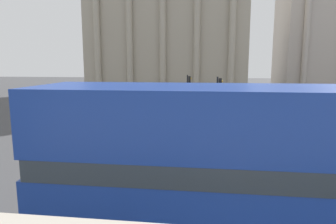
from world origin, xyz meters
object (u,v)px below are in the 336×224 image
at_px(plaza_building_left, 168,12).
at_px(pedestrian_red, 182,99).
at_px(double_decker_bus, 289,175).
at_px(pedestrian_grey, 122,135).
at_px(traffic_light_far, 188,90).
at_px(traffic_light_mid, 218,97).

distance_m(plaza_building_left, pedestrian_red, 20.94).
relative_size(double_decker_bus, pedestrian_grey, 6.11).
bearing_deg(pedestrian_grey, double_decker_bus, -86.14).
height_order(pedestrian_red, pedestrian_grey, pedestrian_red).
height_order(traffic_light_far, pedestrian_red, traffic_light_far).
relative_size(plaza_building_left, pedestrian_grey, 14.03).
bearing_deg(pedestrian_red, traffic_light_far, 119.82).
relative_size(traffic_light_far, pedestrian_grey, 2.09).
relative_size(double_decker_bus, traffic_light_mid, 2.84).
height_order(traffic_light_far, pedestrian_grey, traffic_light_far).
height_order(traffic_light_mid, pedestrian_grey, traffic_light_mid).
distance_m(double_decker_bus, pedestrian_red, 24.91).
bearing_deg(plaza_building_left, traffic_light_far, -78.00).
height_order(plaza_building_left, traffic_light_mid, plaza_building_left).
distance_m(plaza_building_left, traffic_light_far, 24.39).
xyz_separation_m(traffic_light_mid, pedestrian_red, (-3.28, 10.65, -1.47)).
xyz_separation_m(double_decker_bus, plaza_building_left, (-7.96, 41.54, 10.29)).
relative_size(double_decker_bus, traffic_light_far, 2.93).
bearing_deg(traffic_light_mid, pedestrian_red, 107.11).
xyz_separation_m(plaza_building_left, pedestrian_grey, (1.81, -33.08, -11.62)).
distance_m(double_decker_bus, traffic_light_far, 20.15).
bearing_deg(traffic_light_far, plaza_building_left, 102.00).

